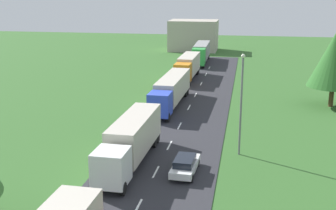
{
  "coord_description": "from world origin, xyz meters",
  "views": [
    {
      "loc": [
        6.95,
        -0.64,
        14.68
      ],
      "look_at": [
        -0.96,
        42.78,
        2.83
      ],
      "focal_mm": 46.98,
      "sensor_mm": 36.0,
      "label": 1
    }
  ],
  "objects": [
    {
      "name": "car_third",
      "position": [
        2.39,
        32.1,
        0.81
      ],
      "size": [
        1.98,
        4.6,
        1.43
      ],
      "color": "white",
      "rests_on": "road"
    },
    {
      "name": "distant_building",
      "position": [
        -5.97,
        104.22,
        3.57
      ],
      "size": [
        11.25,
        8.44,
        7.14
      ],
      "primitive_type": "cube",
      "color": "#B2A899",
      "rests_on": "ground"
    },
    {
      "name": "truck_second",
      "position": [
        -2.46,
        33.48,
        2.17
      ],
      "size": [
        2.7,
        12.77,
        3.75
      ],
      "color": "white",
      "rests_on": "road"
    },
    {
      "name": "lamppost_second",
      "position": [
        6.59,
        37.28,
        5.07
      ],
      "size": [
        0.36,
        0.36,
        9.16
      ],
      "color": "slate",
      "rests_on": "ground"
    },
    {
      "name": "truck_fourth",
      "position": [
        -2.6,
        69.71,
        2.19
      ],
      "size": [
        2.74,
        12.22,
        3.76
      ],
      "color": "orange",
      "rests_on": "road"
    },
    {
      "name": "truck_third",
      "position": [
        -2.4,
        52.84,
        2.12
      ],
      "size": [
        2.86,
        15.02,
        3.58
      ],
      "color": "blue",
      "rests_on": "road"
    },
    {
      "name": "tree_birch",
      "position": [
        17.64,
        56.2,
        6.13
      ],
      "size": [
        6.43,
        6.43,
        9.68
      ],
      "color": "#513823",
      "rests_on": "ground"
    },
    {
      "name": "truck_fifth",
      "position": [
        -2.17,
        86.48,
        2.19
      ],
      "size": [
        2.75,
        13.84,
        3.68
      ],
      "color": "green",
      "rests_on": "road"
    }
  ]
}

